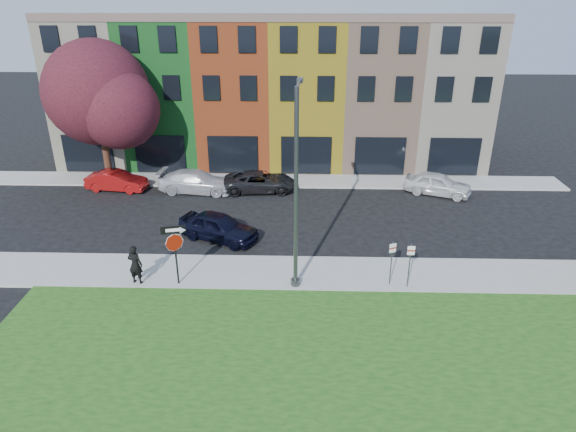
{
  "coord_description": "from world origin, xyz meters",
  "views": [
    {
      "loc": [
        -0.27,
        -17.35,
        12.27
      ],
      "look_at": [
        -0.88,
        4.0,
        2.49
      ],
      "focal_mm": 32.0,
      "sensor_mm": 36.0,
      "label": 1
    }
  ],
  "objects_px": {
    "sedan_near": "(218,227)",
    "street_lamp": "(296,191)",
    "man": "(135,265)",
    "stop_sign": "(175,243)"
  },
  "relations": [
    {
      "from": "man",
      "to": "sedan_near",
      "type": "xyz_separation_m",
      "value": [
        2.94,
        4.52,
        -0.31
      ]
    },
    {
      "from": "sedan_near",
      "to": "street_lamp",
      "type": "xyz_separation_m",
      "value": [
        4.07,
        -4.33,
        3.75
      ]
    },
    {
      "from": "man",
      "to": "sedan_near",
      "type": "distance_m",
      "value": 5.4
    },
    {
      "from": "street_lamp",
      "to": "man",
      "type": "bearing_deg",
      "value": -175.51
    },
    {
      "from": "man",
      "to": "street_lamp",
      "type": "bearing_deg",
      "value": -166.66
    },
    {
      "from": "sedan_near",
      "to": "street_lamp",
      "type": "bearing_deg",
      "value": -112.3
    },
    {
      "from": "stop_sign",
      "to": "man",
      "type": "height_order",
      "value": "stop_sign"
    },
    {
      "from": "man",
      "to": "street_lamp",
      "type": "relative_size",
      "value": 0.21
    },
    {
      "from": "stop_sign",
      "to": "man",
      "type": "distance_m",
      "value": 2.13
    },
    {
      "from": "sedan_near",
      "to": "street_lamp",
      "type": "relative_size",
      "value": 0.53
    }
  ]
}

